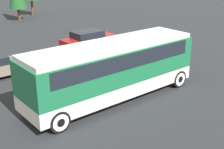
# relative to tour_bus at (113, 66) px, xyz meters

# --- Properties ---
(ground_plane) EXTENTS (120.00, 120.00, 0.00)m
(ground_plane) POSITION_rel_tour_bus_xyz_m (-0.10, 0.00, -1.87)
(ground_plane) COLOR #26282B
(tour_bus) EXTENTS (9.78, 2.68, 3.11)m
(tour_bus) POSITION_rel_tour_bus_xyz_m (0.00, 0.00, 0.00)
(tour_bus) COLOR silver
(tour_bus) RESTS_ON ground_plane
(parked_car_near) EXTENTS (4.78, 1.93, 1.43)m
(parked_car_near) POSITION_rel_tour_bus_xyz_m (4.87, 9.13, -1.15)
(parked_car_near) COLOR maroon
(parked_car_near) RESTS_ON ground_plane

